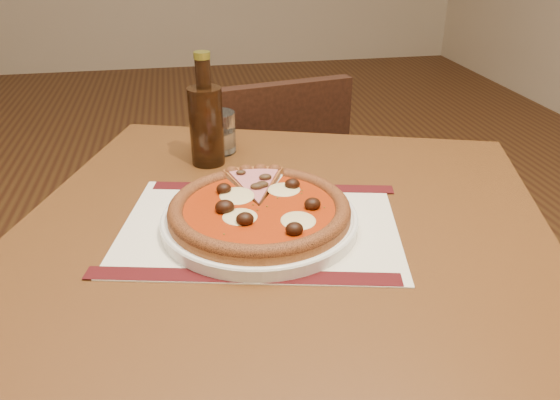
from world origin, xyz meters
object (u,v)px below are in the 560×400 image
object	(u,v)px
bottle	(206,122)
plate	(260,220)
table	(282,278)
water_glass	(219,132)
pizza	(259,209)
chair_far	(263,201)

from	to	relation	value
bottle	plate	bearing A→B (deg)	-77.30
table	plate	world-z (taller)	plate
table	water_glass	distance (m)	0.34
bottle	pizza	bearing A→B (deg)	-77.30
chair_far	pizza	xyz separation A→B (m)	(-0.10, -0.62, 0.31)
plate	pizza	bearing A→B (deg)	-91.59
pizza	table	bearing A→B (deg)	6.12
plate	water_glass	xyz separation A→B (m)	(-0.03, 0.31, 0.03)
bottle	chair_far	bearing A→B (deg)	66.42
chair_far	plate	distance (m)	0.69
table	water_glass	world-z (taller)	water_glass
pizza	water_glass	size ratio (longest dim) A/B	3.35
table	pizza	distance (m)	0.14
pizza	water_glass	distance (m)	0.31
plate	pizza	world-z (taller)	pizza
table	pizza	world-z (taller)	pizza
water_glass	plate	bearing A→B (deg)	-83.99
chair_far	bottle	bearing A→B (deg)	55.42
table	chair_far	bearing A→B (deg)	84.09
pizza	water_glass	bearing A→B (deg)	96.00
chair_far	water_glass	xyz separation A→B (m)	(-0.13, -0.31, 0.32)
plate	chair_far	bearing A→B (deg)	80.89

